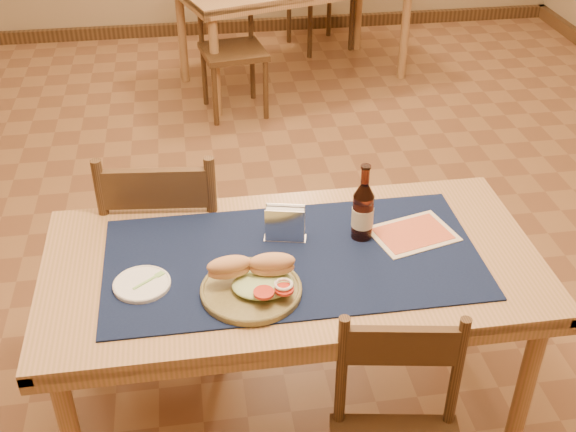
{
  "coord_description": "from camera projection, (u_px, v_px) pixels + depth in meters",
  "views": [
    {
      "loc": [
        -0.29,
        -2.63,
        2.16
      ],
      "look_at": [
        0.0,
        -0.7,
        0.85
      ],
      "focal_mm": 45.0,
      "sensor_mm": 36.0,
      "label": 1
    }
  ],
  "objects": [
    {
      "name": "sandwich_plate",
      "position": [
        254.0,
        283.0,
        2.16
      ],
      "size": [
        0.31,
        0.31,
        0.12
      ],
      "color": "olive",
      "rests_on": "placemat"
    },
    {
      "name": "menu_card",
      "position": [
        413.0,
        234.0,
        2.42
      ],
      "size": [
        0.31,
        0.26,
        0.01
      ],
      "color": "beige",
      "rests_on": "placemat"
    },
    {
      "name": "placemat",
      "position": [
        293.0,
        258.0,
        2.32
      ],
      "size": [
        1.2,
        0.6,
        0.01
      ],
      "primitive_type": "cube",
      "color": "#0E1733",
      "rests_on": "main_table"
    },
    {
      "name": "chair_back_near",
      "position": [
        232.0,
        46.0,
        4.74
      ],
      "size": [
        0.45,
        0.45,
        0.86
      ],
      "color": "#4C321B",
      "rests_on": "ground"
    },
    {
      "name": "fork",
      "position": [
        151.0,
        279.0,
        2.2
      ],
      "size": [
        0.1,
        0.08,
        0.0
      ],
      "color": "#89C76D",
      "rests_on": "side_plate"
    },
    {
      "name": "side_plate",
      "position": [
        142.0,
        284.0,
        2.19
      ],
      "size": [
        0.18,
        0.18,
        0.01
      ],
      "color": "white",
      "rests_on": "placemat"
    },
    {
      "name": "beer_bottle",
      "position": [
        363.0,
        211.0,
        2.36
      ],
      "size": [
        0.07,
        0.07,
        0.27
      ],
      "color": "#491A0D",
      "rests_on": "placemat"
    },
    {
      "name": "chair_main_far",
      "position": [
        169.0,
        243.0,
        2.82
      ],
      "size": [
        0.49,
        0.49,
        0.96
      ],
      "color": "#4C321B",
      "rests_on": "ground"
    },
    {
      "name": "napkin_holder",
      "position": [
        285.0,
        224.0,
        2.37
      ],
      "size": [
        0.15,
        0.08,
        0.12
      ],
      "color": "silver",
      "rests_on": "placemat"
    },
    {
      "name": "baseboard",
      "position": [
        266.0,
        276.0,
        3.37
      ],
      "size": [
        6.0,
        7.0,
        0.1
      ],
      "color": "#4C321B",
      "rests_on": "ground"
    },
    {
      "name": "main_table",
      "position": [
        293.0,
        279.0,
        2.37
      ],
      "size": [
        1.6,
        0.8,
        0.75
      ],
      "color": "#A7774E",
      "rests_on": "ground"
    }
  ]
}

